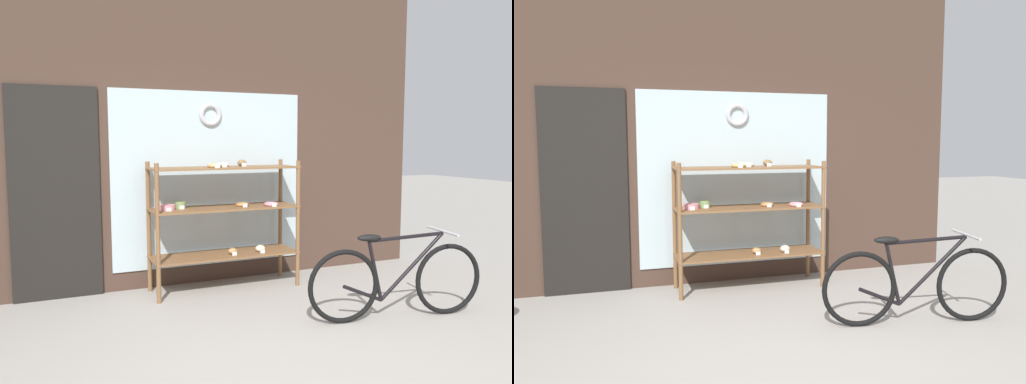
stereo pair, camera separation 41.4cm
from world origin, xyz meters
TOP-DOWN VIEW (x-y plane):
  - ground_plane at (0.00, 0.00)m, footprint 30.00×30.00m
  - storefront_facade at (-0.03, 2.42)m, footprint 5.69×0.13m
  - display_case at (0.24, 2.04)m, footprint 1.56×0.47m
  - bicycle at (1.32, 0.58)m, footprint 1.64×0.47m

SIDE VIEW (x-z plane):
  - ground_plane at x=0.00m, z-range 0.00..0.00m
  - bicycle at x=1.32m, z-range -0.04..0.74m
  - display_case at x=0.24m, z-range 0.14..1.51m
  - storefront_facade at x=-0.03m, z-range -0.05..3.89m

